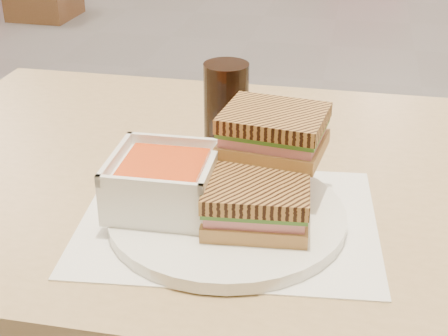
% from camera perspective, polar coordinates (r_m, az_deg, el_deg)
% --- Properties ---
extents(main_table, '(1.20, 0.70, 0.75)m').
position_cam_1_polar(main_table, '(0.97, 6.37, -6.78)').
color(main_table, tan).
rests_on(main_table, ground).
extents(tray_liner, '(0.38, 0.31, 0.00)m').
position_cam_1_polar(tray_liner, '(0.80, 0.40, -4.55)').
color(tray_liner, white).
rests_on(tray_liner, main_table).
extents(plate, '(0.29, 0.29, 0.02)m').
position_cam_1_polar(plate, '(0.79, 0.27, -4.18)').
color(plate, white).
rests_on(plate, tray_liner).
extents(soup_bowl, '(0.13, 0.13, 0.07)m').
position_cam_1_polar(soup_bowl, '(0.79, -5.27, -1.37)').
color(soup_bowl, white).
rests_on(soup_bowl, plate).
extents(panini_lower, '(0.13, 0.11, 0.05)m').
position_cam_1_polar(panini_lower, '(0.75, 2.84, -3.08)').
color(panini_lower, '#B67C44').
rests_on(panini_lower, plate).
extents(panini_upper, '(0.13, 0.12, 0.06)m').
position_cam_1_polar(panini_upper, '(0.81, 4.35, 3.17)').
color(panini_upper, '#B67C44').
rests_on(panini_upper, panini_lower).
extents(cola_glass, '(0.06, 0.06, 0.14)m').
position_cam_1_polar(cola_glass, '(0.94, 0.19, 5.05)').
color(cola_glass, black).
rests_on(cola_glass, main_table).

